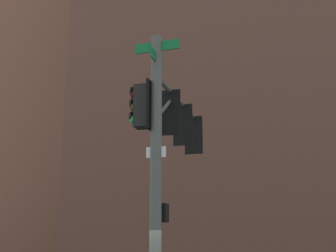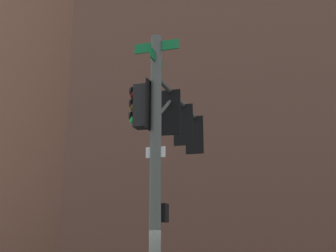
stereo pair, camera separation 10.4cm
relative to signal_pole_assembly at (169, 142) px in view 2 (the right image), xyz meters
name	(u,v)px [view 2 (the right image)]	position (x,y,z in m)	size (l,w,h in m)	color
signal_pole_assembly	(169,142)	(0.00, 0.00, 0.00)	(1.17, 4.87, 6.93)	#4C514C
building_brick_midblock	(208,78)	(3.98, -33.68, 14.66)	(22.24, 15.90, 38.61)	#4C3328
building_glass_tower	(189,32)	(7.94, -43.90, 25.65)	(31.51, 23.68, 60.60)	#9EC6C1
building_brick_farside	(41,86)	(26.41, -37.99, 17.30)	(19.82, 14.16, 43.90)	brown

